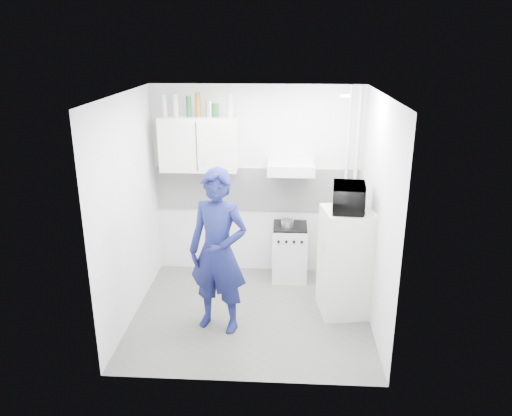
{
  "coord_description": "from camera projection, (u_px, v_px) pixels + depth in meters",
  "views": [
    {
      "loc": [
        0.37,
        -5.26,
        3.16
      ],
      "look_at": [
        0.04,
        0.3,
        1.25
      ],
      "focal_mm": 35.0,
      "sensor_mm": 36.0,
      "label": 1
    }
  ],
  "objects": [
    {
      "name": "microwave",
      "position": [
        349.0,
        198.0,
        5.61
      ],
      "size": [
        0.56,
        0.41,
        0.29
      ],
      "primitive_type": "imported",
      "rotation": [
        0.0,
        0.0,
        1.48
      ],
      "color": "black",
      "rests_on": "fridge"
    },
    {
      "name": "backsplash",
      "position": [
        257.0,
        189.0,
        6.79
      ],
      "size": [
        2.74,
        0.03,
        0.6
      ],
      "primitive_type": "cube",
      "color": "white",
      "rests_on": "wall_back"
    },
    {
      "name": "wall_right",
      "position": [
        377.0,
        215.0,
        5.52
      ],
      "size": [
        0.0,
        2.6,
        2.6
      ],
      "primitive_type": "plane",
      "rotation": [
        1.57,
        0.0,
        -1.57
      ],
      "color": "silver",
      "rests_on": "floor"
    },
    {
      "name": "wall_back",
      "position": [
        257.0,
        182.0,
        6.77
      ],
      "size": [
        2.8,
        0.0,
        2.8
      ],
      "primitive_type": "plane",
      "rotation": [
        1.57,
        0.0,
        0.0
      ],
      "color": "silver",
      "rests_on": "floor"
    },
    {
      "name": "ceiling_spot_fixture",
      "position": [
        345.0,
        96.0,
        5.32
      ],
      "size": [
        0.1,
        0.1,
        0.02
      ],
      "primitive_type": "cylinder",
      "color": "white",
      "rests_on": "ceiling"
    },
    {
      "name": "bottle_e",
      "position": [
        230.0,
        105.0,
        6.29
      ],
      "size": [
        0.08,
        0.08,
        0.31
      ],
      "primitive_type": "cylinder",
      "color": "#B2B7BC",
      "rests_on": "upper_cabinet"
    },
    {
      "name": "saucepan",
      "position": [
        287.0,
        223.0,
        6.62
      ],
      "size": [
        0.17,
        0.17,
        0.09
      ],
      "primitive_type": "cylinder",
      "color": "silver",
      "rests_on": "stove_top"
    },
    {
      "name": "wall_left",
      "position": [
        128.0,
        210.0,
        5.67
      ],
      "size": [
        0.0,
        2.6,
        2.6
      ],
      "primitive_type": "plane",
      "rotation": [
        1.57,
        0.0,
        1.57
      ],
      "color": "silver",
      "rests_on": "floor"
    },
    {
      "name": "upper_cabinet",
      "position": [
        199.0,
        144.0,
        6.47
      ],
      "size": [
        1.0,
        0.35,
        0.7
      ],
      "primitive_type": "cube",
      "color": "white",
      "rests_on": "wall_back"
    },
    {
      "name": "pipe_b",
      "position": [
        345.0,
        185.0,
        6.63
      ],
      "size": [
        0.04,
        0.04,
        2.6
      ],
      "primitive_type": "cylinder",
      "color": "silver",
      "rests_on": "floor"
    },
    {
      "name": "floor",
      "position": [
        251.0,
        314.0,
        6.02
      ],
      "size": [
        2.8,
        2.8,
        0.0
      ],
      "primitive_type": "plane",
      "color": "#595953",
      "rests_on": "ground"
    },
    {
      "name": "range_hood",
      "position": [
        291.0,
        168.0,
        6.43
      ],
      "size": [
        0.6,
        0.5,
        0.14
      ],
      "primitive_type": "cube",
      "color": "silver",
      "rests_on": "wall_back"
    },
    {
      "name": "bottle_d",
      "position": [
        198.0,
        105.0,
        6.31
      ],
      "size": [
        0.07,
        0.07,
        0.3
      ],
      "primitive_type": "cylinder",
      "color": "brown",
      "rests_on": "upper_cabinet"
    },
    {
      "name": "pipe_a",
      "position": [
        354.0,
        185.0,
        6.63
      ],
      "size": [
        0.05,
        0.05,
        2.6
      ],
      "primitive_type": "cylinder",
      "color": "silver",
      "rests_on": "floor"
    },
    {
      "name": "stove_top",
      "position": [
        290.0,
        226.0,
        6.69
      ],
      "size": [
        0.45,
        0.45,
        0.03
      ],
      "primitive_type": "cube",
      "color": "black",
      "rests_on": "stove"
    },
    {
      "name": "fridge",
      "position": [
        345.0,
        262.0,
        5.87
      ],
      "size": [
        0.63,
        0.63,
        1.31
      ],
      "primitive_type": "cube",
      "rotation": [
        0.0,
        0.0,
        0.17
      ],
      "color": "white",
      "rests_on": "floor"
    },
    {
      "name": "bottle_b",
      "position": [
        175.0,
        105.0,
        6.33
      ],
      "size": [
        0.07,
        0.07,
        0.29
      ],
      "primitive_type": "cylinder",
      "color": "#B2B7BC",
      "rests_on": "upper_cabinet"
    },
    {
      "name": "person",
      "position": [
        218.0,
        252.0,
        5.46
      ],
      "size": [
        0.78,
        0.62,
        1.87
      ],
      "primitive_type": "imported",
      "rotation": [
        0.0,
        0.0,
        -0.28
      ],
      "color": "#151A4E",
      "rests_on": "floor"
    },
    {
      "name": "ceiling",
      "position": [
        250.0,
        94.0,
        5.17
      ],
      "size": [
        2.8,
        2.8,
        0.0
      ],
      "primitive_type": "plane",
      "color": "white",
      "rests_on": "wall_back"
    },
    {
      "name": "bottle_a",
      "position": [
        164.0,
        105.0,
        6.34
      ],
      "size": [
        0.07,
        0.07,
        0.28
      ],
      "primitive_type": "cylinder",
      "color": "#B2B7BC",
      "rests_on": "upper_cabinet"
    },
    {
      "name": "stove",
      "position": [
        290.0,
        253.0,
        6.81
      ],
      "size": [
        0.47,
        0.47,
        0.75
      ],
      "primitive_type": "cube",
      "color": "silver",
      "rests_on": "floor"
    },
    {
      "name": "canister_b",
      "position": [
        215.0,
        110.0,
        6.32
      ],
      "size": [
        0.09,
        0.09,
        0.17
      ],
      "primitive_type": "cylinder",
      "color": "#144C1E",
      "rests_on": "upper_cabinet"
    },
    {
      "name": "bottle_c",
      "position": [
        189.0,
        106.0,
        6.32
      ],
      "size": [
        0.06,
        0.06,
        0.26
      ],
      "primitive_type": "cylinder",
      "color": "#144C1E",
      "rests_on": "upper_cabinet"
    },
    {
      "name": "canister_a",
      "position": [
        209.0,
        109.0,
        6.32
      ],
      "size": [
        0.08,
        0.08,
        0.21
      ],
      "primitive_type": "cylinder",
      "color": "silver",
      "rests_on": "upper_cabinet"
    }
  ]
}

